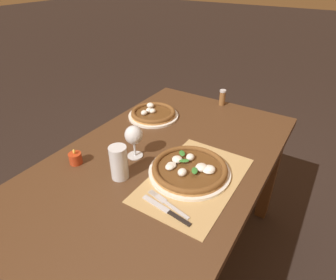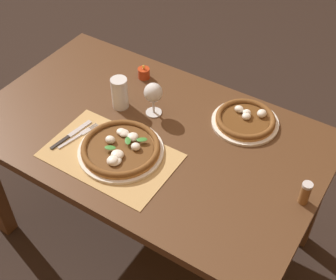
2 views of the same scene
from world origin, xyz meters
The scene contains 11 objects.
ground_plane centered at (0.00, 0.00, 0.00)m, with size 24.00×24.00×0.00m, color black.
dining_table centered at (0.00, 0.00, 0.64)m, with size 1.46×0.88×0.74m.
paper_placemat centered at (-0.05, -0.19, 0.74)m, with size 0.51×0.33×0.00m, color tan.
pizza_near centered at (-0.02, -0.16, 0.76)m, with size 0.34×0.34×0.05m.
pizza_far centered at (0.32, 0.26, 0.76)m, with size 0.28×0.28×0.05m.
wine_glass centered at (-0.05, 0.11, 0.85)m, with size 0.08×0.08×0.16m.
pint_glass centered at (-0.20, 0.07, 0.81)m, with size 0.07×0.07×0.15m.
fork centered at (-0.23, -0.18, 0.75)m, with size 0.06×0.20×0.00m.
knife centered at (-0.26, -0.19, 0.75)m, with size 0.05×0.22×0.01m.
votive_candle centered at (-0.23, 0.30, 0.76)m, with size 0.06×0.06×0.07m.
pepper_shaker centered at (0.67, -0.01, 0.79)m, with size 0.04×0.04×0.10m.
Camera 1 is at (-0.85, -0.57, 1.49)m, focal length 30.00 mm.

